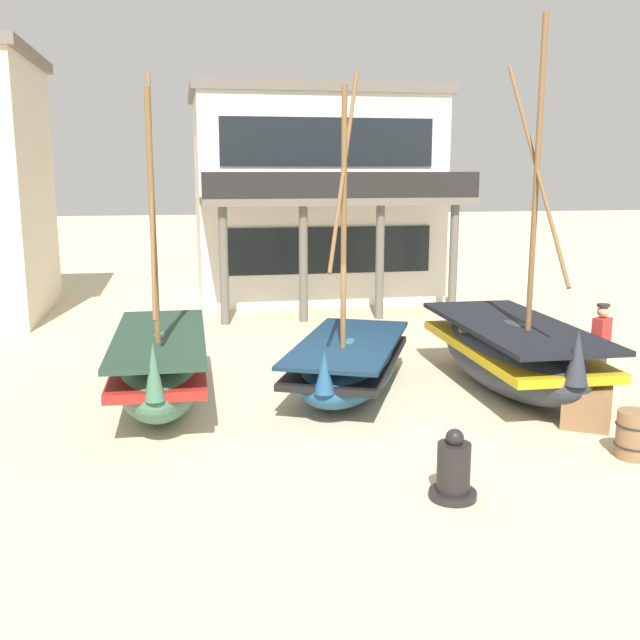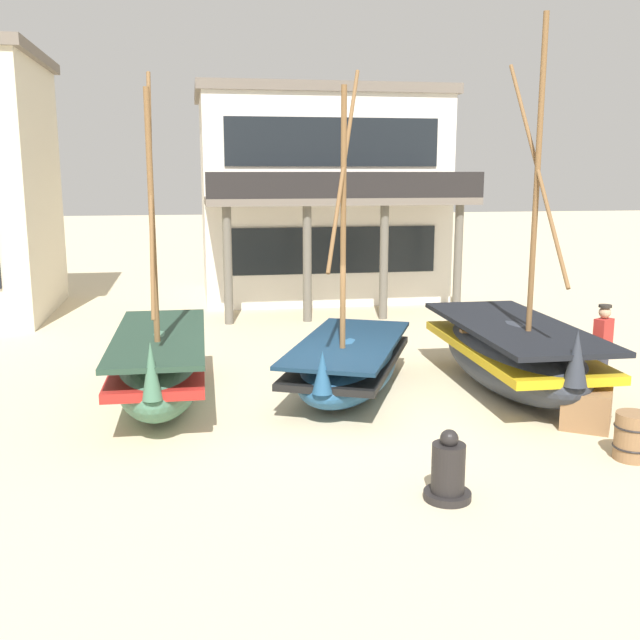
# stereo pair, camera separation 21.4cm
# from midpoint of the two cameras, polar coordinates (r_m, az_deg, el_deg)

# --- Properties ---
(ground_plane) EXTENTS (120.00, 120.00, 0.00)m
(ground_plane) POSITION_cam_midpoint_polar(r_m,az_deg,el_deg) (13.23, 1.20, -6.81)
(ground_plane) COLOR beige
(fishing_boat_near_left) EXTENTS (2.05, 5.10, 6.74)m
(fishing_boat_near_left) POSITION_cam_midpoint_polar(r_m,az_deg,el_deg) (14.59, 15.03, -2.50)
(fishing_boat_near_left) COLOR #2D333D
(fishing_boat_near_left) RESTS_ON ground
(fishing_boat_centre_large) EXTENTS (1.65, 4.84, 5.77)m
(fishing_boat_centre_large) POSITION_cam_midpoint_polar(r_m,az_deg,el_deg) (13.61, -11.71, -3.40)
(fishing_boat_centre_large) COLOR #427056
(fishing_boat_centre_large) RESTS_ON ground
(fishing_boat_far_right) EXTENTS (3.29, 4.61, 5.93)m
(fishing_boat_far_right) POSITION_cam_midpoint_polar(r_m,az_deg,el_deg) (13.97, 2.62, -3.39)
(fishing_boat_far_right) COLOR #23517A
(fishing_boat_far_right) RESTS_ON ground
(fisherman_by_hull) EXTENTS (0.42, 0.37, 1.68)m
(fisherman_by_hull) POSITION_cam_midpoint_polar(r_m,az_deg,el_deg) (14.98, 21.23, -2.11)
(fisherman_by_hull) COLOR #33333D
(fisherman_by_hull) RESTS_ON ground
(capstan_winch) EXTENTS (0.61, 0.61, 0.93)m
(capstan_winch) POSITION_cam_midpoint_polar(r_m,az_deg,el_deg) (9.79, 10.44, -11.41)
(capstan_winch) COLOR black
(capstan_winch) RESTS_ON ground
(wooden_barrel) EXTENTS (0.56, 0.56, 0.70)m
(wooden_barrel) POSITION_cam_midpoint_polar(r_m,az_deg,el_deg) (11.84, 23.39, -8.21)
(wooden_barrel) COLOR olive
(wooden_barrel) RESTS_ON ground
(cargo_crate) EXTENTS (1.05, 1.05, 0.63)m
(cargo_crate) POSITION_cam_midpoint_polar(r_m,az_deg,el_deg) (12.99, 20.23, -6.41)
(cargo_crate) COLOR olive
(cargo_crate) RESTS_ON ground
(harbor_building_main) EXTENTS (7.92, 7.62, 6.70)m
(harbor_building_main) POSITION_cam_midpoint_polar(r_m,az_deg,el_deg) (24.96, 0.15, 9.63)
(harbor_building_main) COLOR white
(harbor_building_main) RESTS_ON ground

